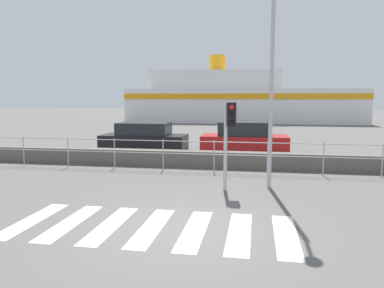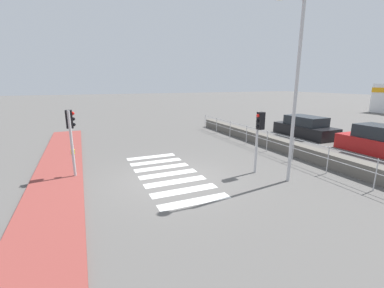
# 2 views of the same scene
# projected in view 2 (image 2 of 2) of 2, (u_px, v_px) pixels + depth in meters

# --- Properties ---
(ground_plane) EXTENTS (160.00, 160.00, 0.00)m
(ground_plane) POSITION_uv_depth(u_px,v_px,m) (173.00, 179.00, 9.91)
(ground_plane) COLOR #565451
(sidewalk_brick) EXTENTS (24.00, 1.80, 0.12)m
(sidewalk_brick) POSITION_uv_depth(u_px,v_px,m) (54.00, 196.00, 8.32)
(sidewalk_brick) COLOR brown
(sidewalk_brick) RESTS_ON ground_plane
(crosswalk) EXTENTS (5.85, 2.40, 0.01)m
(crosswalk) POSITION_uv_depth(u_px,v_px,m) (168.00, 174.00, 10.46)
(crosswalk) COLOR silver
(crosswalk) RESTS_ON ground_plane
(seawall) EXTENTS (20.89, 0.55, 0.61)m
(seawall) POSITION_uv_depth(u_px,v_px,m) (306.00, 153.00, 12.49)
(seawall) COLOR #605B54
(seawall) RESTS_ON ground_plane
(harbor_fence) EXTENTS (18.84, 0.04, 1.14)m
(harbor_fence) POSITION_uv_depth(u_px,v_px,m) (294.00, 146.00, 12.05)
(harbor_fence) COLOR #B2B2B5
(harbor_fence) RESTS_ON ground_plane
(traffic_light_near) EXTENTS (0.34, 0.32, 2.64)m
(traffic_light_near) POSITION_uv_depth(u_px,v_px,m) (71.00, 130.00, 9.64)
(traffic_light_near) COLOR #B2B2B5
(traffic_light_near) RESTS_ON ground_plane
(traffic_light_far) EXTENTS (0.34, 0.32, 2.52)m
(traffic_light_far) POSITION_uv_depth(u_px,v_px,m) (259.00, 129.00, 10.13)
(traffic_light_far) COLOR #B2B2B5
(traffic_light_far) RESTS_ON ground_plane
(streetlamp) EXTENTS (0.32, 1.29, 6.41)m
(streetlamp) POSITION_uv_depth(u_px,v_px,m) (292.00, 73.00, 8.74)
(streetlamp) COLOR #B2B2B5
(streetlamp) RESTS_ON ground_plane
(parked_car_black) EXTENTS (4.32, 1.81, 1.39)m
(parked_car_black) POSITION_uv_depth(u_px,v_px,m) (305.00, 128.00, 17.82)
(parked_car_black) COLOR black
(parked_car_black) RESTS_ON ground_plane
(parked_car_red) EXTENTS (4.19, 1.82, 1.48)m
(parked_car_red) POSITION_uv_depth(u_px,v_px,m) (383.00, 142.00, 13.24)
(parked_car_red) COLOR #B21919
(parked_car_red) RESTS_ON ground_plane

